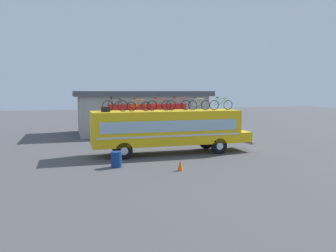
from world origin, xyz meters
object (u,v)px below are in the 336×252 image
luggage_bag_1 (106,109)px  rooftop_bicycle_5 (199,105)px  rooftop_bicycle_1 (115,105)px  rooftop_bicycle_4 (178,105)px  bus (169,128)px  trash_bin (116,159)px  traffic_cone (180,165)px  rooftop_bicycle_2 (139,106)px  rooftop_bicycle_3 (159,105)px  rooftop_bicycle_6 (221,105)px

luggage_bag_1 → rooftop_bicycle_5: size_ratio=0.32×
rooftop_bicycle_1 → rooftop_bicycle_4: (4.48, 0.28, -0.01)m
bus → trash_bin: bus is taller
rooftop_bicycle_1 → traffic_cone: (2.78, -5.17, -3.08)m
rooftop_bicycle_2 → traffic_cone: rooftop_bicycle_2 is taller
rooftop_bicycle_5 → luggage_bag_1: bearing=-176.8°
luggage_bag_1 → traffic_cone: bearing=-54.3°
rooftop_bicycle_4 → traffic_cone: bearing=-107.2°
rooftop_bicycle_3 → bus: bearing=-15.0°
rooftop_bicycle_6 → rooftop_bicycle_5: bearing=166.5°
rooftop_bicycle_2 → traffic_cone: (1.25, -5.00, -3.04)m
rooftop_bicycle_3 → rooftop_bicycle_4: size_ratio=0.95×
rooftop_bicycle_2 → rooftop_bicycle_3: bearing=10.2°
bus → rooftop_bicycle_3: rooftop_bicycle_3 is taller
rooftop_bicycle_1 → rooftop_bicycle_2: rooftop_bicycle_1 is taller
rooftop_bicycle_5 → traffic_cone: rooftop_bicycle_5 is taller
rooftop_bicycle_1 → rooftop_bicycle_3: size_ratio=1.00×
trash_bin → traffic_cone: size_ratio=1.44×
luggage_bag_1 → trash_bin: luggage_bag_1 is taller
rooftop_bicycle_6 → trash_bin: 8.93m
rooftop_bicycle_2 → traffic_cone: 5.98m
rooftop_bicycle_6 → traffic_cone: 7.38m
bus → rooftop_bicycle_6: bearing=-4.2°
rooftop_bicycle_2 → rooftop_bicycle_6: (5.93, -0.18, 0.02)m
luggage_bag_1 → rooftop_bicycle_4: (5.15, 0.63, 0.23)m
luggage_bag_1 → rooftop_bicycle_1: bearing=27.6°
luggage_bag_1 → rooftop_bicycle_6: 8.14m
luggage_bag_1 → traffic_cone: (3.46, -4.82, -2.84)m
traffic_cone → rooftop_bicycle_4: bearing=72.8°
luggage_bag_1 → rooftop_bicycle_2: rooftop_bicycle_2 is taller
rooftop_bicycle_2 → luggage_bag_1: bearing=-175.4°
rooftop_bicycle_4 → rooftop_bicycle_5: size_ratio=1.10×
bus → rooftop_bicycle_6: (3.81, -0.28, 1.58)m
bus → luggage_bag_1: size_ratio=21.17×
bus → rooftop_bicycle_1: (-3.65, 0.07, 1.59)m
rooftop_bicycle_6 → traffic_cone: size_ratio=2.85×
luggage_bag_1 → rooftop_bicycle_6: size_ratio=0.30×
rooftop_bicycle_6 → bus: bearing=175.8°
luggage_bag_1 → rooftop_bicycle_2: size_ratio=0.33×
traffic_cone → rooftop_bicycle_5: bearing=58.7°
rooftop_bicycle_4 → trash_bin: size_ratio=2.02×
rooftop_bicycle_6 → traffic_cone: rooftop_bicycle_6 is taller
bus → luggage_bag_1: 4.54m
rooftop_bicycle_3 → rooftop_bicycle_5: size_ratio=1.05×
rooftop_bicycle_1 → rooftop_bicycle_4: 4.49m
rooftop_bicycle_1 → rooftop_bicycle_6: rooftop_bicycle_1 is taller
luggage_bag_1 → rooftop_bicycle_3: bearing=6.9°
rooftop_bicycle_2 → rooftop_bicycle_1: bearing=173.5°
trash_bin → rooftop_bicycle_4: bearing=36.2°
rooftop_bicycle_2 → rooftop_bicycle_5: 4.41m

